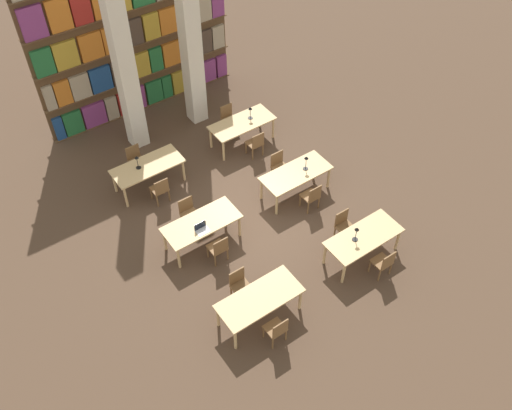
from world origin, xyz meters
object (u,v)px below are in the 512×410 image
at_px(laptop, 202,229).
at_px(desk_lamp_1, 306,161).
at_px(chair_10, 256,143).
at_px(chair_8, 160,189).
at_px(chair_3, 344,225).
at_px(chair_9, 136,159).
at_px(pillar_center, 189,31).
at_px(chair_1, 240,284).
at_px(reading_table_3, 296,175).
at_px(reading_table_0, 260,300).
at_px(reading_table_4, 148,168).
at_px(chair_4, 219,248).
at_px(desk_lamp_3, 250,111).
at_px(chair_7, 279,166).
at_px(chair_2, 384,262).
at_px(chair_6, 312,196).
at_px(pillar_left, 122,55).
at_px(chair_11, 229,118).
at_px(desk_lamp_0, 356,232).
at_px(reading_table_1, 363,238).
at_px(reading_table_2, 202,225).
at_px(chair_0, 277,329).
at_px(chair_5, 189,212).
at_px(reading_table_5, 242,125).

xyz_separation_m(laptop, desk_lamp_1, (3.39, 0.25, 0.26)).
bearing_deg(chair_10, chair_8, -179.04).
relative_size(chair_3, chair_9, 1.00).
distance_m(pillar_center, chair_9, 3.84).
distance_m(chair_1, reading_table_3, 3.68).
height_order(laptop, chair_8, laptop).
xyz_separation_m(pillar_center, chair_8, (-2.65, -2.55, -2.53)).
xyz_separation_m(reading_table_0, chair_10, (3.06, 4.51, -0.21)).
bearing_deg(pillar_center, reading_table_4, -144.93).
bearing_deg(chair_3, chair_4, -21.92).
bearing_deg(desk_lamp_3, pillar_center, 114.19).
bearing_deg(desk_lamp_3, reading_table_3, -96.91).
relative_size(reading_table_0, chair_8, 2.22).
relative_size(desk_lamp_1, desk_lamp_3, 1.11).
xyz_separation_m(chair_4, chair_7, (2.93, 1.48, 0.00)).
height_order(chair_2, chair_8, same).
bearing_deg(reading_table_4, chair_3, -55.09).
bearing_deg(reading_table_4, chair_6, -46.21).
bearing_deg(chair_6, pillar_left, 116.38).
bearing_deg(laptop, reading_table_3, 5.34).
height_order(reading_table_3, chair_8, chair_8).
distance_m(laptop, reading_table_4, 2.80).
distance_m(reading_table_0, desk_lamp_3, 6.24).
relative_size(chair_2, reading_table_3, 0.45).
xyz_separation_m(pillar_center, chair_11, (0.48, -1.08, -2.53)).
bearing_deg(desk_lamp_0, reading_table_4, 118.92).
bearing_deg(desk_lamp_0, chair_10, 86.69).
relative_size(chair_2, chair_6, 1.00).
distance_m(chair_4, chair_6, 2.93).
bearing_deg(reading_table_1, chair_11, 89.89).
height_order(desk_lamp_0, reading_table_2, desk_lamp_0).
bearing_deg(chair_3, chair_9, -58.68).
bearing_deg(pillar_center, chair_0, -108.84).
xyz_separation_m(desk_lamp_0, reading_table_4, (-2.84, 5.14, -0.37)).
height_order(chair_2, chair_11, same).
xyz_separation_m(pillar_left, chair_2, (2.54, -7.73, -2.53)).
relative_size(reading_table_2, desk_lamp_1, 4.35).
distance_m(chair_1, chair_11, 6.08).
relative_size(chair_5, reading_table_3, 0.45).
relative_size(chair_6, desk_lamp_3, 2.17).
xyz_separation_m(reading_table_0, chair_7, (3.05, 3.37, -0.21)).
xyz_separation_m(chair_2, laptop, (-3.11, 3.09, 0.33)).
relative_size(chair_2, chair_9, 1.00).
xyz_separation_m(chair_4, reading_table_3, (2.94, 0.77, 0.21)).
distance_m(chair_4, reading_table_5, 4.45).
distance_m(laptop, chair_6, 3.12).
distance_m(reading_table_1, chair_9, 6.67).
bearing_deg(chair_2, reading_table_5, 90.09).
xyz_separation_m(laptop, chair_7, (3.08, 1.00, -0.33)).
distance_m(pillar_left, chair_2, 8.52).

